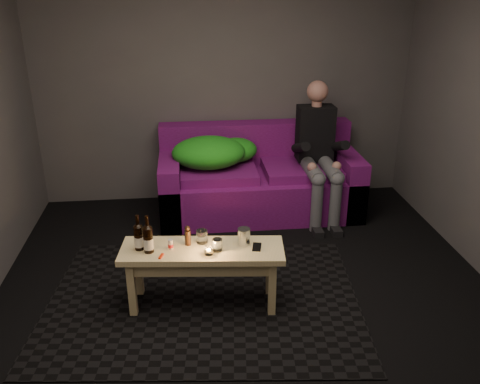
# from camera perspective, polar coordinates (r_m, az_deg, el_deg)

# --- Properties ---
(floor) EXTENTS (4.50, 4.50, 0.00)m
(floor) POSITION_cam_1_polar(r_m,az_deg,el_deg) (3.93, 1.32, -13.30)
(floor) COLOR black
(floor) RESTS_ON ground
(room) EXTENTS (4.50, 4.50, 4.50)m
(room) POSITION_cam_1_polar(r_m,az_deg,el_deg) (3.70, 0.58, 12.33)
(room) COLOR silver
(room) RESTS_ON ground
(rug) EXTENTS (2.56, 1.98, 0.01)m
(rug) POSITION_cam_1_polar(r_m,az_deg,el_deg) (4.06, -4.10, -11.93)
(rug) COLOR black
(rug) RESTS_ON floor
(sofa) EXTENTS (2.06, 0.93, 0.89)m
(sofa) POSITION_cam_1_polar(r_m,az_deg,el_deg) (5.40, 2.09, 1.20)
(sofa) COLOR #630D52
(sofa) RESTS_ON floor
(green_blanket) EXTENTS (0.91, 0.62, 0.31)m
(green_blanket) POSITION_cam_1_polar(r_m,az_deg,el_deg) (5.23, -3.05, 4.48)
(green_blanket) COLOR #22971B
(green_blanket) RESTS_ON sofa
(person) EXTENTS (0.37, 0.86, 1.38)m
(person) POSITION_cam_1_polar(r_m,az_deg,el_deg) (5.23, 8.80, 4.76)
(person) COLOR black
(person) RESTS_ON sofa
(coffee_table) EXTENTS (1.23, 0.50, 0.49)m
(coffee_table) POSITION_cam_1_polar(r_m,az_deg,el_deg) (3.81, -4.23, -7.44)
(coffee_table) COLOR #D5C27C
(coffee_table) RESTS_ON rug
(beer_bottle_a) EXTENTS (0.07, 0.07, 0.27)m
(beer_bottle_a) POSITION_cam_1_polar(r_m,az_deg,el_deg) (3.76, -11.31, -4.97)
(beer_bottle_a) COLOR black
(beer_bottle_a) RESTS_ON coffee_table
(beer_bottle_b) EXTENTS (0.07, 0.07, 0.29)m
(beer_bottle_b) POSITION_cam_1_polar(r_m,az_deg,el_deg) (3.71, -10.28, -5.19)
(beer_bottle_b) COLOR black
(beer_bottle_b) RESTS_ON coffee_table
(salt_shaker) EXTENTS (0.04, 0.04, 0.08)m
(salt_shaker) POSITION_cam_1_polar(r_m,az_deg,el_deg) (3.76, -7.80, -5.85)
(salt_shaker) COLOR silver
(salt_shaker) RESTS_ON coffee_table
(pepper_mill) EXTENTS (0.05, 0.05, 0.12)m
(pepper_mill) POSITION_cam_1_polar(r_m,az_deg,el_deg) (3.79, -5.89, -5.12)
(pepper_mill) COLOR black
(pepper_mill) RESTS_ON coffee_table
(tumbler_back) EXTENTS (0.11, 0.11, 0.10)m
(tumbler_back) POSITION_cam_1_polar(r_m,az_deg,el_deg) (3.82, -4.30, -5.01)
(tumbler_back) COLOR white
(tumbler_back) RESTS_ON coffee_table
(tealight) EXTENTS (0.06, 0.06, 0.05)m
(tealight) POSITION_cam_1_polar(r_m,az_deg,el_deg) (3.67, -3.53, -6.66)
(tealight) COLOR white
(tealight) RESTS_ON coffee_table
(tumbler_front) EXTENTS (0.08, 0.08, 0.09)m
(tumbler_front) POSITION_cam_1_polar(r_m,az_deg,el_deg) (3.71, -2.57, -5.94)
(tumbler_front) COLOR white
(tumbler_front) RESTS_ON coffee_table
(steel_cup) EXTENTS (0.12, 0.12, 0.13)m
(steel_cup) POSITION_cam_1_polar(r_m,az_deg,el_deg) (3.77, 0.44, -5.02)
(steel_cup) COLOR #B6BABD
(steel_cup) RESTS_ON coffee_table
(smartphone) EXTENTS (0.09, 0.14, 0.01)m
(smartphone) POSITION_cam_1_polar(r_m,az_deg,el_deg) (3.76, 1.90, -6.19)
(smartphone) COLOR black
(smartphone) RESTS_ON coffee_table
(red_lighter) EXTENTS (0.04, 0.07, 0.01)m
(red_lighter) POSITION_cam_1_polar(r_m,az_deg,el_deg) (3.68, -8.85, -7.13)
(red_lighter) COLOR red
(red_lighter) RESTS_ON coffee_table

